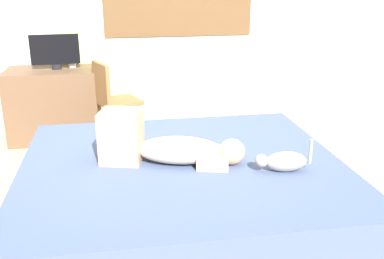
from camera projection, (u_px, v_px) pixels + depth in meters
The scene contains 9 objects.
ground_plane at pixel (178, 222), 3.13m from camera, with size 16.00×16.00×0.00m, color tan.
bed at pixel (183, 195), 3.00m from camera, with size 2.15×1.92×0.48m.
person_lying at pixel (165, 145), 2.88m from camera, with size 0.94×0.46×0.34m.
cat at pixel (283, 161), 2.76m from camera, with size 0.36×0.14×0.21m.
desk at pixel (54, 104), 4.63m from camera, with size 0.90×0.56×0.74m.
tv_monitor at pixel (55, 51), 4.46m from camera, with size 0.48×0.10×0.35m.
cup at pixel (72, 62), 4.59m from camera, with size 0.07×0.07×0.10m, color white.
chair_by_desk at pixel (112, 98), 4.35m from camera, with size 0.49×0.49×0.86m.
curtain_left at pixel (80, 21), 4.67m from camera, with size 0.44×0.06×2.37m, color #ADCC75.
Camera 1 is at (-0.37, -2.71, 1.65)m, focal length 41.49 mm.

